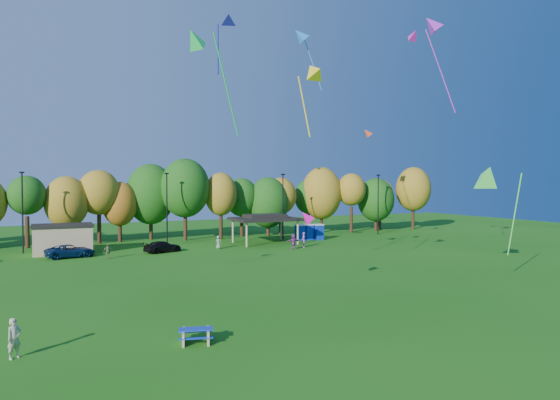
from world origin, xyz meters
name	(u,v)px	position (x,y,z in m)	size (l,w,h in m)	color
ground	(301,338)	(0.00, 0.00, 0.00)	(160.00, 160.00, 0.00)	#19600F
tree_line	(135,197)	(-1.03, 45.51, 5.91)	(93.57, 10.55, 11.15)	black
lamp_posts	(167,206)	(2.00, 40.00, 4.90)	(64.50, 0.25, 9.09)	black
utility_building	(63,239)	(-10.00, 38.00, 1.64)	(6.30, 4.30, 3.25)	tan
pavilion	(265,218)	(14.00, 37.00, 3.23)	(8.20, 6.20, 3.77)	tan
porta_potties	(309,232)	(20.99, 37.93, 1.10)	(3.75, 1.75, 2.18)	#0E30B6
picnic_table	(196,335)	(-4.98, 1.57, 0.41)	(1.94, 1.75, 0.71)	tan
kite_flyer	(14,338)	(-12.92, 2.88, 0.91)	(0.66, 0.44, 1.82)	#C1AE90
car_c	(70,251)	(-9.39, 34.39, 0.68)	(2.27, 4.93, 1.37)	#0D2650
car_d	(163,247)	(0.22, 34.20, 0.63)	(1.77, 4.36, 1.27)	black
far_person_0	(218,242)	(6.86, 34.40, 0.79)	(0.77, 0.50, 1.57)	#67885D
far_person_2	(293,242)	(14.76, 30.28, 0.91)	(1.69, 0.54, 1.82)	#88398A
far_person_3	(304,240)	(16.66, 31.34, 0.92)	(0.67, 0.44, 1.85)	#AB51AD
far_person_4	(108,251)	(-5.90, 31.91, 0.77)	(0.90, 0.38, 1.54)	olive
kite_0	(313,72)	(5.71, 9.17, 15.72)	(1.52, 3.40, 5.57)	yellow
kite_3	(196,40)	(-2.18, 11.30, 17.56)	(4.20, 2.78, 7.45)	green
kite_4	(300,36)	(12.86, 25.01, 23.33)	(4.00, 1.95, 6.58)	#2482E8
kite_5	(367,133)	(22.38, 26.41, 13.67)	(1.69, 1.51, 1.36)	#F3481C
kite_6	(487,176)	(20.64, 7.21, 8.42)	(3.29, 4.76, 7.91)	#57F75C
kite_7	(413,35)	(19.03, 14.37, 21.34)	(1.19, 1.53, 1.45)	#CC22A3
kite_12	(306,217)	(4.73, 8.34, 5.48)	(1.53, 1.33, 1.26)	#FA0D9C
kite_13	(228,19)	(-0.28, 10.11, 18.88)	(1.55, 2.75, 4.46)	navy
kite_14	(432,25)	(18.84, 11.81, 21.48)	(4.72, 3.02, 8.43)	#B528D7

